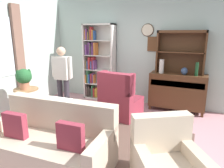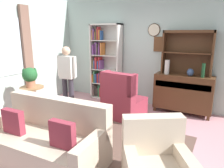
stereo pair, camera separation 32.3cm
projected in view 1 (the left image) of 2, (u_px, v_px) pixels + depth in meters
name	position (u px, v px, depth m)	size (l,w,h in m)	color
ground_plane	(103.00, 135.00, 3.84)	(5.40, 4.60, 0.02)	#C68C93
wall_back	(139.00, 51.00, 5.39)	(5.00, 0.09, 2.80)	#ADC1B7
area_rug	(105.00, 145.00, 3.50)	(2.76, 2.09, 0.01)	brown
bookshelf	(97.00, 63.00, 5.77)	(0.90, 0.30, 2.10)	silver
sideboard	(177.00, 91.00, 4.94)	(1.30, 0.45, 0.92)	#4C2D19
sideboard_hutch	(181.00, 46.00, 4.78)	(1.10, 0.26, 1.00)	#4C2D19
vase_tall	(162.00, 66.00, 4.88)	(0.11, 0.11, 0.33)	beige
vase_round	(184.00, 71.00, 4.71)	(0.15, 0.15, 0.17)	#33476B
bottle_wine	(197.00, 69.00, 4.57)	(0.07, 0.07, 0.31)	#194223
couch_floral	(51.00, 144.00, 2.94)	(1.85, 0.95, 0.90)	beige
wingback_chair	(120.00, 101.00, 4.59)	(0.86, 0.88, 1.05)	maroon
plant_stand	(27.00, 100.00, 4.54)	(0.52, 0.52, 0.68)	#997047
potted_plant_large	(24.00, 78.00, 4.35)	(0.32, 0.32, 0.45)	#AD6B4C
potted_plant_small	(47.00, 108.00, 4.75)	(0.21, 0.21, 0.29)	beige
person_reading	(62.00, 75.00, 4.72)	(0.53, 0.23, 1.56)	#38333D
coffee_table	(82.00, 116.00, 3.83)	(0.80, 0.50, 0.42)	#4C2D19
book_stack	(84.00, 114.00, 3.69)	(0.17, 0.14, 0.05)	#CC7233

